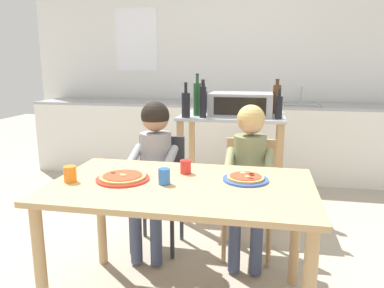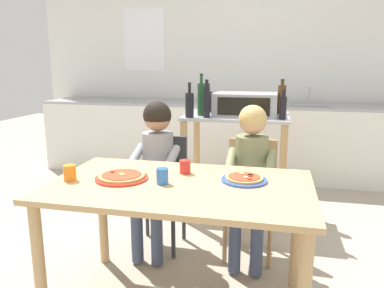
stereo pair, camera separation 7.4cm
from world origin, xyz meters
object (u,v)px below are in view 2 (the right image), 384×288
(pizza_plate_blue_rimmed, at_px, (244,179))
(drinking_cup_red, at_px, (185,167))
(toaster_oven, at_px, (245,104))
(dining_chair_right, at_px, (251,189))
(dining_table, at_px, (179,201))
(drinking_cup_blue, at_px, (162,176))
(bottle_tall_green_wine, at_px, (282,99))
(drinking_cup_orange, at_px, (70,173))
(pizza_plate_red_rimmed, at_px, (121,177))
(bottle_slim_sauce, at_px, (201,99))
(bottle_squat_spirits, at_px, (208,101))
(bottle_dark_olive_oil, at_px, (207,101))
(child_in_olive_shirt, at_px, (251,166))
(child_in_grey_shirt, at_px, (156,158))
(bottle_brown_beer, at_px, (189,104))
(kitchen_island_cart, at_px, (236,149))
(dining_chair_left, at_px, (161,183))
(bottle_clear_vinegar, at_px, (283,107))

(pizza_plate_blue_rimmed, xyz_separation_m, drinking_cup_red, (-0.35, 0.07, 0.03))
(toaster_oven, bearing_deg, dining_chair_right, -80.55)
(dining_table, relative_size, drinking_cup_blue, 16.39)
(bottle_tall_green_wine, xyz_separation_m, drinking_cup_red, (-0.54, -1.39, -0.28))
(dining_table, xyz_separation_m, drinking_cup_orange, (-0.59, -0.08, 0.14))
(pizza_plate_red_rimmed, bearing_deg, dining_chair_right, 47.65)
(drinking_cup_orange, distance_m, drinking_cup_blue, 0.51)
(bottle_slim_sauce, height_order, dining_table, bottle_slim_sauce)
(bottle_squat_spirits, xyz_separation_m, drinking_cup_blue, (0.05, -1.59, -0.24))
(bottle_dark_olive_oil, height_order, child_in_olive_shirt, bottle_dark_olive_oil)
(toaster_oven, xyz_separation_m, drinking_cup_red, (-0.23, -1.22, -0.24))
(bottle_tall_green_wine, bearing_deg, bottle_slim_sauce, -158.13)
(bottle_dark_olive_oil, relative_size, dining_chair_right, 0.39)
(child_in_grey_shirt, distance_m, child_in_olive_shirt, 0.66)
(bottle_brown_beer, distance_m, pizza_plate_blue_rimmed, 1.22)
(bottle_dark_olive_oil, xyz_separation_m, child_in_olive_shirt, (0.41, -0.59, -0.36))
(kitchen_island_cart, xyz_separation_m, child_in_grey_shirt, (-0.47, -0.82, 0.10))
(child_in_grey_shirt, bearing_deg, bottle_slim_sauce, 76.44)
(child_in_grey_shirt, bearing_deg, drinking_cup_blue, -68.26)
(bottle_brown_beer, bearing_deg, dining_chair_right, -39.18)
(pizza_plate_red_rimmed, bearing_deg, bottle_squat_spirits, 83.12)
(dining_chair_right, bearing_deg, bottle_brown_beer, 140.82)
(dining_chair_right, bearing_deg, bottle_squat_spirits, 119.29)
(bottle_tall_green_wine, relative_size, drinking_cup_orange, 3.54)
(toaster_oven, relative_size, child_in_grey_shirt, 0.50)
(child_in_olive_shirt, distance_m, drinking_cup_red, 0.55)
(toaster_oven, bearing_deg, pizza_plate_blue_rimmed, -84.91)
(dining_chair_right, distance_m, drinking_cup_blue, 0.90)
(child_in_olive_shirt, distance_m, drinking_cup_blue, 0.76)
(dining_chair_left, distance_m, child_in_grey_shirt, 0.25)
(kitchen_island_cart, xyz_separation_m, drinking_cup_orange, (-0.73, -1.49, 0.17))
(bottle_brown_beer, relative_size, bottle_squat_spirits, 1.10)
(bottle_dark_olive_oil, distance_m, child_in_olive_shirt, 0.81)
(child_in_grey_shirt, height_order, drinking_cup_blue, child_in_grey_shirt)
(toaster_oven, relative_size, bottle_slim_sauce, 1.50)
(bottle_clear_vinegar, xyz_separation_m, drinking_cup_orange, (-1.12, -1.32, -0.24))
(dining_table, bearing_deg, drinking_cup_red, 94.60)
(bottle_slim_sauce, bearing_deg, dining_chair_right, -50.71)
(toaster_oven, height_order, bottle_clear_vinegar, bottle_clear_vinegar)
(kitchen_island_cart, bearing_deg, child_in_olive_shirt, -76.84)
(pizza_plate_red_rimmed, height_order, pizza_plate_blue_rimmed, same)
(bottle_slim_sauce, xyz_separation_m, pizza_plate_blue_rimmed, (0.48, -1.19, -0.31))
(child_in_grey_shirt, height_order, drinking_cup_orange, child_in_grey_shirt)
(bottle_brown_beer, height_order, drinking_cup_orange, bottle_brown_beer)
(toaster_oven, xyz_separation_m, bottle_squat_spirits, (-0.36, 0.15, 0.01))
(pizza_plate_red_rimmed, bearing_deg, drinking_cup_orange, -163.04)
(child_in_grey_shirt, distance_m, pizza_plate_red_rimmed, 0.59)
(kitchen_island_cart, xyz_separation_m, dining_chair_left, (-0.47, -0.71, -0.12))
(drinking_cup_red, bearing_deg, dining_table, -85.40)
(kitchen_island_cart, height_order, toaster_oven, toaster_oven)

